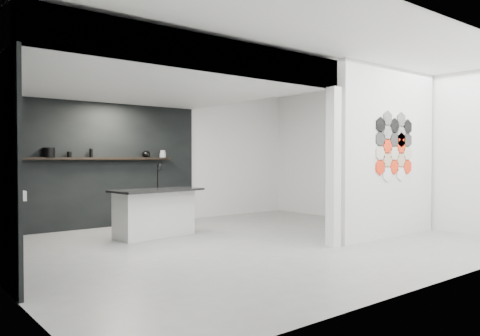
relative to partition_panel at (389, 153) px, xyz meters
The scene contains 16 objects.
floor 2.82m from the partition_panel, 155.80° to the left, with size 7.00×6.00×0.01m, color slate.
partition_panel is the anchor object (origin of this frame).
bay_clad_back 5.31m from the partition_panel, 131.60° to the left, with size 4.40×0.04×2.35m, color black.
bulkhead 4.21m from the partition_panel, 150.43° to the left, with size 4.40×4.00×0.40m, color silver.
corner_column 1.42m from the partition_panel, behind, with size 0.16×0.16×2.35m, color silver.
fascia_beam 3.71m from the partition_panel, behind, with size 4.40×0.16×0.40m, color silver.
wall_basin 5.78m from the partition_panel, 161.77° to the left, with size 0.40×0.60×0.12m, color silver.
display_shelf 5.17m from the partition_panel, 131.55° to the left, with size 3.00×0.15×0.04m, color black.
kitchen_island 4.01m from the partition_panel, 141.13° to the left, with size 1.57×0.84×1.21m.
stockpot 5.79m from the partition_panel, 138.09° to the left, with size 0.21×0.21×0.17m, color black.
kettle 4.57m from the partition_panel, 122.34° to the left, with size 0.16×0.16×0.13m, color black.
glass_bowl 4.39m from the partition_panel, 118.23° to the left, with size 0.13×0.13×0.09m, color gray.
glass_vase 4.39m from the partition_panel, 118.23° to the left, with size 0.10×0.10×0.14m, color gray.
bottle_dark 5.25m from the partition_panel, 132.65° to the left, with size 0.06×0.06×0.16m, color black.
utensil_cup 5.53m from the partition_panel, 135.66° to the left, with size 0.08×0.08×0.10m, color black.
hex_tile_cluster 0.14m from the partition_panel, 68.73° to the right, with size 1.04×0.02×1.16m.
Camera 1 is at (-4.55, -5.50, 1.31)m, focal length 35.00 mm.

